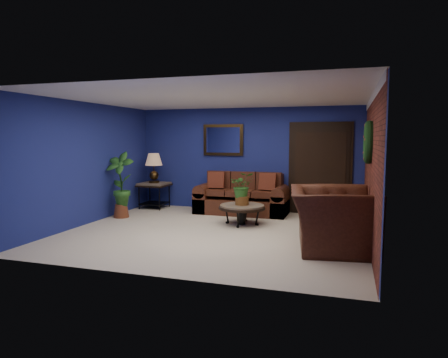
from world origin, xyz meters
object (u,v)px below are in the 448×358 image
(side_chair, at_px, (263,193))
(armchair, at_px, (332,219))
(end_table, at_px, (154,189))
(table_lamp, at_px, (154,164))
(coffee_table, at_px, (242,208))
(sofa, at_px, (242,200))

(side_chair, xyz_separation_m, armchair, (1.67, -2.59, -0.00))
(end_table, bearing_deg, table_lamp, -18.43)
(end_table, relative_size, table_lamp, 0.99)
(coffee_table, xyz_separation_m, end_table, (-2.62, 1.21, 0.14))
(end_table, distance_m, side_chair, 2.78)
(sofa, bearing_deg, side_chair, 3.81)
(end_table, bearing_deg, armchair, -29.56)
(coffee_table, xyz_separation_m, table_lamp, (-2.62, 1.21, 0.76))
(sofa, xyz_separation_m, armchair, (2.15, -2.55, 0.17))
(sofa, height_order, coffee_table, sofa)
(coffee_table, relative_size, side_chair, 1.10)
(coffee_table, bearing_deg, sofa, 104.33)
(sofa, xyz_separation_m, coffee_table, (0.32, -1.25, 0.04))
(sofa, relative_size, end_table, 3.03)
(coffee_table, distance_m, side_chair, 1.30)
(end_table, bearing_deg, coffee_table, -24.88)
(end_table, height_order, table_lamp, table_lamp)
(coffee_table, height_order, side_chair, side_chair)
(table_lamp, xyz_separation_m, armchair, (4.45, -2.52, -0.62))
(sofa, bearing_deg, table_lamp, -179.24)
(end_table, distance_m, table_lamp, 0.61)
(table_lamp, bearing_deg, armchair, -29.56)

